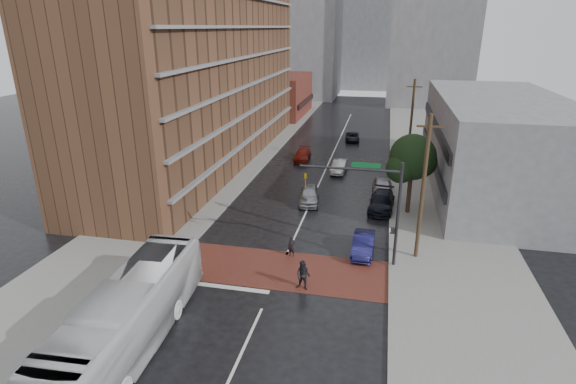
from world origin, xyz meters
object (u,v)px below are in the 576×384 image
Objects in this scene: pedestrian_a at (292,246)px; car_travel_c at (302,155)px; transit_bus at (129,315)px; car_parked_far at (382,187)px; pedestrian_b at (303,275)px; car_parked_mid at (382,202)px; car_travel_b at (339,166)px; car_parked_near at (363,244)px; car_travel_a at (309,195)px; suv_travel at (352,137)px.

pedestrian_a reaches higher than car_travel_c.
transit_bus is at bearing -97.17° from car_travel_c.
car_parked_far is (11.80, 24.32, -0.96)m from transit_bus.
pedestrian_b is at bearing -105.54° from car_parked_far.
car_parked_mid is (9.53, -13.72, 0.10)m from car_travel_c.
car_parked_mid is at bearing -60.78° from car_travel_b.
pedestrian_a is at bearing -115.03° from car_parked_far.
transit_bus is at bearing -124.79° from pedestrian_b.
car_parked_far reaches higher than pedestrian_a.
car_parked_far is at bearing 88.50° from pedestrian_b.
car_travel_c is at bearing 112.07° from car_parked_near.
pedestrian_a is 0.35× the size of car_travel_a.
pedestrian_b is 6.41m from car_parked_near.
car_parked_near is 12.05m from car_parked_far.
pedestrian_b is 0.43× the size of car_travel_a.
car_parked_far is at bearing -50.17° from car_travel_c.
car_travel_a is (-2.06, 14.19, -0.20)m from pedestrian_b.
pedestrian_b is 14.60m from car_parked_mid.
car_travel_c is at bearing -120.65° from suv_travel.
car_travel_c is 23.69m from car_parked_near.
car_parked_near is (3.37, -33.13, 0.11)m from suv_travel.
pedestrian_b reaches higher than car_travel_b.
transit_bus reaches higher than car_parked_far.
transit_bus reaches higher than suv_travel.
pedestrian_a reaches higher than car_parked_near.
transit_bus reaches higher than car_parked_mid.
transit_bus is at bearing -99.22° from car_travel_b.
pedestrian_a is at bearing -116.65° from car_parked_mid.
car_parked_mid is (6.45, -0.27, -0.02)m from car_travel_a.
car_parked_near is at bearing -72.55° from car_travel_c.
car_travel_c is 13.91m from car_parked_far.
pedestrian_a is 34.71m from suv_travel.
car_travel_c is at bearing 128.80° from car_parked_mid.
transit_bus is at bearing -105.12° from suv_travel.
pedestrian_a is 4.24m from pedestrian_b.
car_travel_c reaches higher than suv_travel.
pedestrian_b is 0.46× the size of car_parked_near.
suv_travel is at bearing 104.27° from car_parked_mid.
pedestrian_b reaches higher than suv_travel.
transit_bus is 8.25× the size of pedestrian_a.
pedestrian_a reaches higher than suv_travel.
car_parked_mid reaches higher than suv_travel.
pedestrian_a is at bearing -94.87° from car_travel_a.
car_parked_mid is (1.10, 8.42, 0.06)m from car_parked_near.
car_parked_mid is at bearing 83.79° from car_parked_near.
transit_bus is 3.12× the size of suv_travel.
transit_bus reaches higher than car_travel_b.
car_travel_a is at bearing -100.60° from suv_travel.
car_travel_a is at bearing -80.52° from car_travel_c.
suv_travel is 0.80× the size of car_parked_mid.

